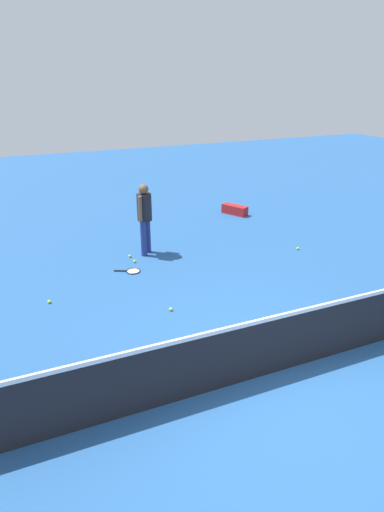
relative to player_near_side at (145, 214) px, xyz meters
name	(u,v)px	position (x,y,z in m)	size (l,w,h in m)	color
ground_plane	(268,374)	(-0.28, 4.96, -1.01)	(40.00, 40.00, 0.00)	#265693
court_net	(270,345)	(-0.28, 4.96, -0.51)	(10.09, 0.09, 1.07)	#4C4C51
player_near_side	(145,214)	(0.00, 0.00, 0.00)	(0.48, 0.48, 1.70)	navy
tennis_racket_near_player	(132,271)	(0.59, 0.84, -1.00)	(0.60, 0.42, 0.03)	black
tennis_ball_near_player	(135,261)	(0.41, 0.40, -0.98)	(0.07, 0.07, 0.07)	#C6E033
tennis_ball_by_net	(298,248)	(-3.50, 1.22, -0.98)	(0.07, 0.07, 0.07)	#C6E033
tennis_ball_midcourt	(171,309)	(0.40, 2.75, -0.98)	(0.07, 0.07, 0.07)	#C6E033
tennis_ball_baseline	(49,302)	(2.41, 1.58, -0.98)	(0.07, 0.07, 0.07)	#C6E033
tennis_ball_stray_left	(227,346)	(-0.03, 4.16, -0.98)	(0.07, 0.07, 0.07)	#C6E033
tennis_ball_stray_right	(130,256)	(0.43, 0.06, -0.98)	(0.07, 0.07, 0.07)	#C6E033
equipment_bag	(234,209)	(-3.42, -1.95, -0.87)	(0.63, 0.84, 0.28)	#B21E1E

